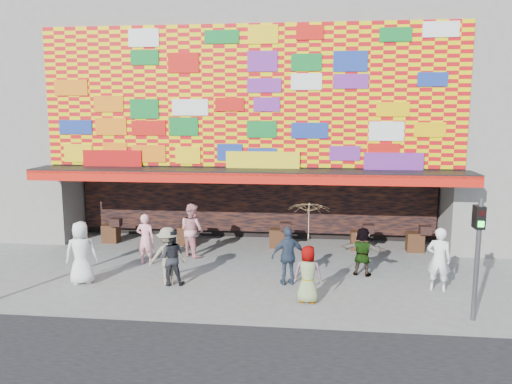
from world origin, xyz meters
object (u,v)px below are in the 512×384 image
ped_a (81,253)px  ped_h (439,259)px  ped_e (288,256)px  ped_c (171,257)px  ped_f (362,251)px  ped_b (146,239)px  ped_i (192,230)px  ped_d (168,256)px  signal_right (478,246)px  ped_g (308,274)px  parasol (309,221)px

ped_a → ped_h: size_ratio=1.02×
ped_e → ped_c: bearing=-12.4°
ped_a → ped_c: 2.64m
ped_c → ped_f: size_ratio=1.08×
ped_c → ped_e: ped_e is taller
ped_h → ped_a: bearing=17.2°
ped_b → ped_i: ped_i is taller
ped_e → ped_i: size_ratio=0.91×
ped_b → ped_d: ped_d is taller
signal_right → ped_d: (-8.11, 1.68, -1.00)m
ped_f → ped_h: size_ratio=0.83×
signal_right → ped_h: signal_right is taller
ped_b → ped_e: 5.03m
ped_f → ped_g: size_ratio=0.98×
signal_right → ped_a: size_ratio=1.60×
ped_f → ped_d: bearing=29.8°
ped_a → ped_b: 2.42m
ped_g → ped_b: bearing=-23.5°
ped_b → ped_c: (1.39, -1.87, -0.03)m
ped_e → ped_h: size_ratio=0.94×
ped_e → ped_g: (0.58, -1.35, -0.09)m
ped_g → parasol: 1.43m
ped_h → ped_f: bearing=-15.6°
ped_c → ped_e: bearing=177.0°
ped_g → ped_i: bearing=-39.6°
ped_b → ped_f: bearing=-178.5°
ped_d → ped_f: (5.74, 1.48, -0.10)m
ped_i → parasol: 5.77m
signal_right → ped_c: bearing=168.3°
signal_right → ped_e: 5.15m
signal_right → ped_c: (-8.03, 1.67, -1.04)m
ped_d → ped_i: (0.01, 2.93, 0.08)m
ped_c → ped_e: size_ratio=0.96×
ped_a → parasol: size_ratio=0.95×
ped_i → ped_c: bearing=128.3°
ped_i → parasol: (4.08, -3.89, 1.27)m
ped_b → ped_e: size_ratio=0.99×
ped_g → ped_i: size_ratio=0.82×
ped_e → ped_f: 2.49m
ped_c → ped_i: bearing=-98.4°
ped_a → ped_g: size_ratio=1.21×
ped_g → ped_f: bearing=-120.2°
signal_right → ped_i: signal_right is taller
ped_c → ped_i: 2.95m
signal_right → ped_g: bearing=169.8°
ped_i → ped_a: bearing=87.7°
ped_a → ped_b: ped_a is taller
ped_f → parasol: bearing=71.1°
ped_d → ped_g: bearing=149.2°
signal_right → ped_f: size_ratio=1.98×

